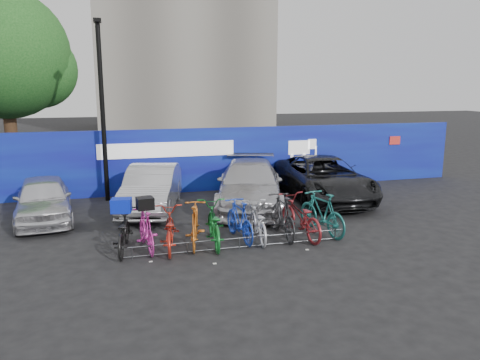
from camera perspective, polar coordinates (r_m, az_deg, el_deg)
name	(u,v)px	position (r m, az deg, el deg)	size (l,w,h in m)	color
ground	(234,241)	(12.29, -0.80, -7.47)	(100.00, 100.00, 0.00)	black
hoarding	(194,160)	(17.71, -5.59, 2.43)	(22.00, 0.18, 2.40)	#120986
tree	(10,58)	(21.69, -26.23, 13.25)	(5.40, 5.20, 7.80)	#382314
lamppost	(102,106)	(16.67, -16.44, 8.59)	(0.25, 0.50, 6.11)	black
bike_rack	(239,243)	(11.68, -0.07, -7.64)	(5.60, 0.03, 0.30)	#595B60
car_0	(43,199)	(15.10, -22.85, -2.15)	(1.56, 3.88, 1.32)	silver
car_1	(152,189)	(15.32, -10.72, -1.03)	(1.51, 4.34, 1.43)	#A8A9AD
car_2	(250,185)	(15.50, 1.20, -0.55)	(2.09, 5.15, 1.50)	#BBBBC0
car_3	(323,178)	(16.80, 10.12, 0.21)	(2.47, 5.36, 1.49)	black
bike_0	(123,232)	(11.77, -14.11, -6.15)	(0.66, 1.89, 0.99)	black
bike_1	(146,230)	(11.74, -11.37, -5.95)	(0.49, 1.73, 1.04)	#D731A3
bike_2	(169,230)	(11.68, -8.65, -6.01)	(0.67, 1.92, 1.01)	#B32618
bike_3	(195,225)	(11.84, -5.51, -5.43)	(0.52, 1.85, 1.11)	#CB661D
bike_4	(213,224)	(11.89, -3.25, -5.42)	(0.71, 2.04, 1.07)	#126924
bike_5	(240,220)	(12.20, -0.06, -4.92)	(0.51, 1.81, 1.09)	#1A3BC0
bike_6	(258,222)	(12.26, 2.15, -5.14)	(0.64, 1.84, 0.97)	#B8B9BF
bike_7	(283,216)	(12.49, 5.24, -4.38)	(0.55, 1.95, 1.17)	#28282A
bike_8	(300,217)	(12.57, 7.35, -4.48)	(0.73, 2.10, 1.10)	maroon
bike_9	(322,213)	(12.89, 9.95, -3.98)	(0.55, 1.96, 1.18)	#1E6F6A
cargo_crate	(121,205)	(11.59, -14.27, -3.02)	(0.47, 0.36, 0.33)	#091DB9
cargo_topcase	(145,203)	(11.55, -11.50, -2.79)	(0.40, 0.36, 0.29)	black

